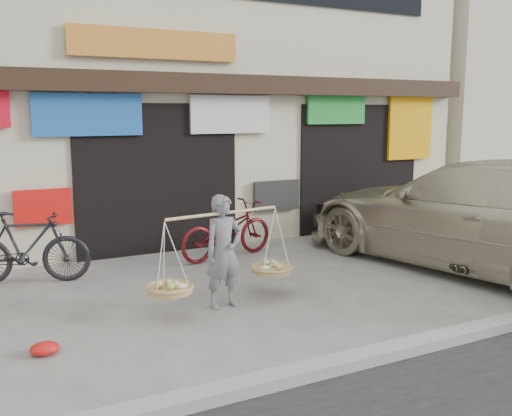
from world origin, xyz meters
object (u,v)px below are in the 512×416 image
bike_1 (27,247)px  bike_2 (227,230)px  street_vendor (224,257)px  suv (479,214)px

bike_1 → bike_2: bike_1 is taller
street_vendor → bike_1: size_ratio=1.15×
bike_1 → bike_2: (3.28, 0.02, -0.05)m
bike_2 → suv: suv is taller
bike_1 → suv: 7.13m
bike_2 → suv: size_ratio=0.29×
street_vendor → suv: bearing=-9.8°
bike_2 → suv: bearing=-138.9°
street_vendor → bike_2: size_ratio=1.12×
street_vendor → bike_2: (1.10, 2.33, -0.18)m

